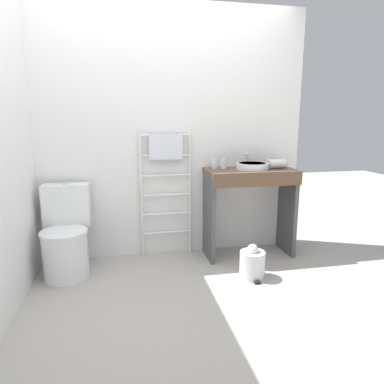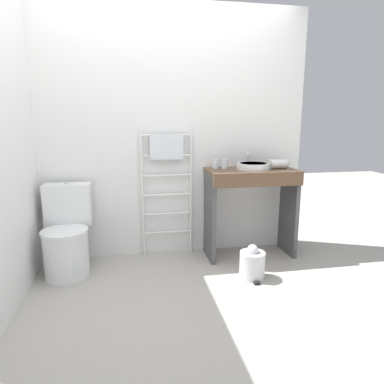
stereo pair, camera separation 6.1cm
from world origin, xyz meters
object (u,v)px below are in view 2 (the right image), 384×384
at_px(toilet, 67,237).
at_px(trash_bin, 252,264).
at_px(sink_basin, 253,166).
at_px(hair_dryer, 279,164).
at_px(cup_near_wall, 216,163).
at_px(cup_near_edge, 225,164).
at_px(towel_radiator, 167,168).

relative_size(toilet, trash_bin, 2.59).
distance_m(sink_basin, hair_dryer, 0.27).
bearing_deg(sink_basin, cup_near_wall, 161.33).
bearing_deg(hair_dryer, cup_near_edge, 172.52).
bearing_deg(hair_dryer, toilet, -176.65).
xyz_separation_m(sink_basin, hair_dryer, (0.27, 0.02, 0.01)).
bearing_deg(sink_basin, hair_dryer, 3.46).
bearing_deg(cup_near_edge, trash_bin, -80.89).
bearing_deg(hair_dryer, cup_near_wall, 170.70).
height_order(toilet, cup_near_wall, cup_near_wall).
relative_size(towel_radiator, cup_near_wall, 12.87).
relative_size(towel_radiator, hair_dryer, 5.83).
bearing_deg(toilet, cup_near_edge, 7.20).
distance_m(towel_radiator, cup_near_wall, 0.49).
bearing_deg(cup_near_edge, toilet, -172.80).
height_order(sink_basin, cup_near_wall, cup_near_wall).
xyz_separation_m(toilet, sink_basin, (1.78, 0.10, 0.59)).
xyz_separation_m(sink_basin, trash_bin, (-0.17, -0.52, -0.80)).
distance_m(cup_near_wall, trash_bin, 1.05).
xyz_separation_m(hair_dryer, trash_bin, (-0.44, -0.54, -0.81)).
bearing_deg(towel_radiator, toilet, -163.79).
relative_size(cup_near_wall, cup_near_edge, 0.99).
xyz_separation_m(toilet, cup_near_edge, (1.51, 0.19, 0.61)).
xyz_separation_m(towel_radiator, cup_near_wall, (0.49, -0.05, 0.04)).
bearing_deg(trash_bin, cup_near_edge, 99.11).
relative_size(sink_basin, hair_dryer, 1.48).
xyz_separation_m(sink_basin, cup_near_edge, (-0.27, 0.09, 0.02)).
bearing_deg(towel_radiator, sink_basin, -11.52).
distance_m(sink_basin, trash_bin, 0.97).
xyz_separation_m(toilet, towel_radiator, (0.94, 0.27, 0.57)).
bearing_deg(sink_basin, trash_bin, -108.10).
bearing_deg(cup_near_wall, trash_bin, -74.09).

